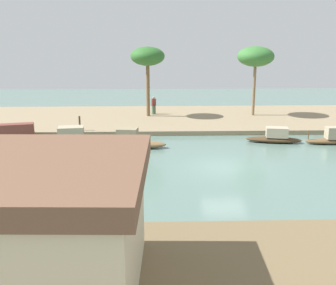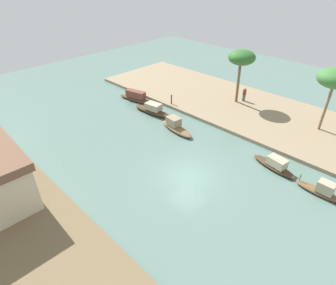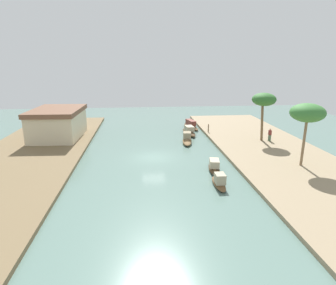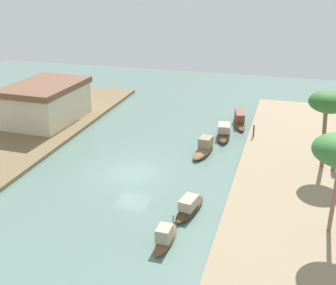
# 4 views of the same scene
# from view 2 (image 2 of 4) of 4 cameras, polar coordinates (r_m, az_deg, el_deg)

# --- Properties ---
(river_water) EXTENTS (71.87, 71.87, 0.00)m
(river_water) POSITION_cam_2_polar(r_m,az_deg,el_deg) (21.86, 4.08, -6.92)
(river_water) COLOR slate
(river_water) RESTS_ON ground
(riverbank_left) EXTENTS (44.70, 11.52, 0.34)m
(riverbank_left) POSITION_cam_2_polar(r_m,az_deg,el_deg) (31.83, 20.30, 5.03)
(riverbank_left) COLOR #937F60
(riverbank_left) RESTS_ON ground
(sampan_midstream) EXTENTS (5.30, 2.09, 1.27)m
(sampan_midstream) POSITION_cam_2_polar(r_m,az_deg,el_deg) (34.01, -6.51, 9.29)
(sampan_midstream) COLOR brown
(sampan_midstream) RESTS_ON river_water
(sampan_open_hull) EXTENTS (3.37, 0.93, 1.20)m
(sampan_open_hull) POSITION_cam_2_polar(r_m,az_deg,el_deg) (22.80, 29.18, -8.56)
(sampan_open_hull) COLOR brown
(sampan_open_hull) RESTS_ON river_water
(sampan_with_red_awning) EXTENTS (3.98, 1.68, 1.08)m
(sampan_with_red_awning) POSITION_cam_2_polar(r_m,az_deg,el_deg) (23.91, 21.24, -4.29)
(sampan_with_red_awning) COLOR #47331E
(sampan_with_red_awning) RESTS_ON river_water
(sampan_with_tall_canopy) EXTENTS (5.07, 1.77, 1.24)m
(sampan_with_tall_canopy) POSITION_cam_2_polar(r_m,az_deg,el_deg) (30.79, -3.15, 6.77)
(sampan_with_tall_canopy) COLOR #47331E
(sampan_with_tall_canopy) RESTS_ON river_water
(sampan_downstream_large) EXTENTS (4.35, 1.70, 1.31)m
(sampan_downstream_large) POSITION_cam_2_polar(r_m,az_deg,el_deg) (27.43, 1.63, 3.34)
(sampan_downstream_large) COLOR brown
(sampan_downstream_large) RESTS_ON river_water
(person_on_near_bank) EXTENTS (0.49, 0.49, 1.61)m
(person_on_near_bank) POSITION_cam_2_polar(r_m,az_deg,el_deg) (34.18, 15.47, 9.37)
(person_on_near_bank) COLOR #4C664C
(person_on_near_bank) RESTS_ON riverbank_left
(mooring_post) EXTENTS (0.14, 0.14, 1.11)m
(mooring_post) POSITION_cam_2_polar(r_m,az_deg,el_deg) (32.20, 0.71, 8.91)
(mooring_post) COLOR #4C3823
(mooring_post) RESTS_ON riverbank_left
(palm_tree_left_near) EXTENTS (3.19, 3.19, 6.06)m
(palm_tree_left_near) POSITION_cam_2_polar(r_m,az_deg,el_deg) (29.15, 31.36, 11.21)
(palm_tree_left_near) COLOR #7F6647
(palm_tree_left_near) RESTS_ON riverbank_left
(palm_tree_left_far) EXTENTS (2.94, 2.94, 6.04)m
(palm_tree_left_far) POSITION_cam_2_polar(r_m,az_deg,el_deg) (32.16, 15.00, 16.50)
(palm_tree_left_far) COLOR brown
(palm_tree_left_far) RESTS_ON riverbank_left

